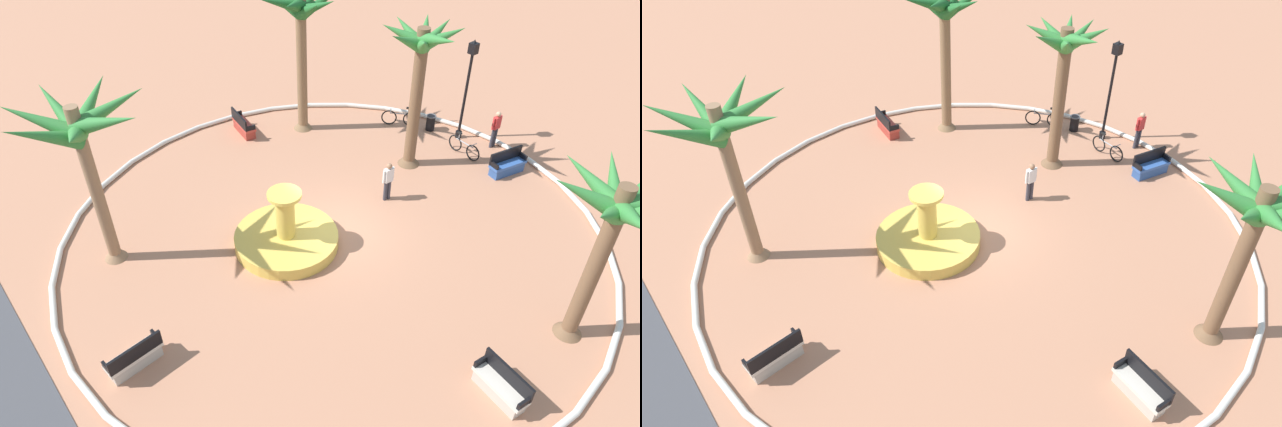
# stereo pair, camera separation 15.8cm
# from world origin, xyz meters

# --- Properties ---
(ground_plane) EXTENTS (80.00, 80.00, 0.00)m
(ground_plane) POSITION_xyz_m (0.00, 0.00, 0.00)
(ground_plane) COLOR tan
(plaza_curb) EXTENTS (19.14, 19.14, 0.20)m
(plaza_curb) POSITION_xyz_m (0.00, 0.00, 0.10)
(plaza_curb) COLOR silver
(plaza_curb) RESTS_ON ground
(fountain) EXTENTS (3.60, 3.60, 2.22)m
(fountain) POSITION_xyz_m (0.55, 1.71, 0.32)
(fountain) COLOR gold
(fountain) RESTS_ON ground
(palm_tree_near_fountain) EXTENTS (4.21, 4.24, 5.96)m
(palm_tree_near_fountain) POSITION_xyz_m (3.76, 6.53, 4.66)
(palm_tree_near_fountain) COLOR #8E6B4C
(palm_tree_near_fountain) RESTS_ON ground
(palm_tree_by_curb) EXTENTS (3.24, 3.16, 6.05)m
(palm_tree_by_curb) POSITION_xyz_m (1.34, -5.31, 4.48)
(palm_tree_by_curb) COLOR brown
(palm_tree_by_curb) RESTS_ON ground
(palm_tree_mid_plaza) EXTENTS (3.60, 3.54, 5.58)m
(palm_tree_mid_plaza) POSITION_xyz_m (-7.88, -2.29, 4.28)
(palm_tree_mid_plaza) COLOR brown
(palm_tree_mid_plaza) RESTS_ON ground
(palm_tree_far_side) EXTENTS (3.65, 3.61, 6.36)m
(palm_tree_far_side) POSITION_xyz_m (6.48, -3.75, 4.95)
(palm_tree_far_side) COLOR brown
(palm_tree_far_side) RESTS_ON ground
(bench_east) EXTENTS (0.83, 1.67, 1.00)m
(bench_east) POSITION_xyz_m (-1.69, -7.85, 0.35)
(bench_east) COLOR #335BA8
(bench_east) RESTS_ON ground
(bench_west) EXTENTS (1.66, 0.78, 1.00)m
(bench_west) POSITION_xyz_m (7.85, -1.41, 0.35)
(bench_west) COLOR #B73D33
(bench_west) RESTS_ON ground
(bench_north) EXTENTS (0.66, 1.64, 1.00)m
(bench_north) POSITION_xyz_m (-0.84, 7.98, 0.35)
(bench_north) COLOR beige
(bench_north) RESTS_ON ground
(bench_southeast) EXTENTS (1.65, 0.71, 1.00)m
(bench_southeast) POSITION_xyz_m (-7.83, 1.02, 0.35)
(bench_southeast) COLOR beige
(bench_southeast) RESTS_ON ground
(lamppost) EXTENTS (0.32, 0.32, 4.51)m
(lamppost) POSITION_xyz_m (1.38, -8.59, 2.64)
(lamppost) COLOR black
(lamppost) RESTS_ON ground
(trash_bin) EXTENTS (0.46, 0.46, 0.73)m
(trash_bin) POSITION_xyz_m (2.63, -8.11, 0.39)
(trash_bin) COLOR black
(trash_bin) RESTS_ON ground
(bicycle_red_frame) EXTENTS (1.35, 1.16, 0.94)m
(bicycle_red_frame) POSITION_xyz_m (3.81, -7.34, 0.38)
(bicycle_red_frame) COLOR black
(bicycle_red_frame) RESTS_ON ground
(bicycle_by_lamppost) EXTENTS (1.72, 0.44, 0.94)m
(bicycle_by_lamppost) POSITION_xyz_m (0.30, -7.57, 0.38)
(bicycle_by_lamppost) COLOR black
(bicycle_by_lamppost) RESTS_ON ground
(person_cyclist_helmet) EXTENTS (0.22, 0.53, 1.70)m
(person_cyclist_helmet) POSITION_xyz_m (-0.09, -9.10, 0.95)
(person_cyclist_helmet) COLOR #33333D
(person_cyclist_helmet) RESTS_ON ground
(person_pedestrian_stroll) EXTENTS (0.23, 0.53, 1.62)m
(person_pedestrian_stroll) POSITION_xyz_m (0.18, -2.84, 0.91)
(person_pedestrian_stroll) COLOR #33333D
(person_pedestrian_stroll) RESTS_ON ground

